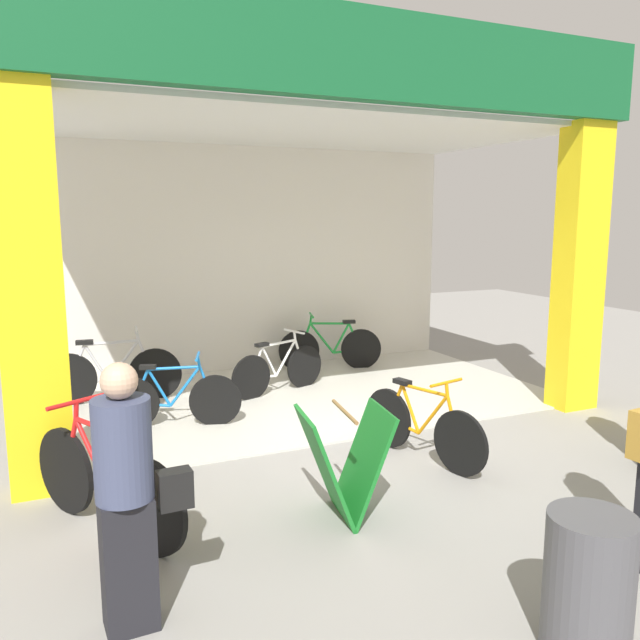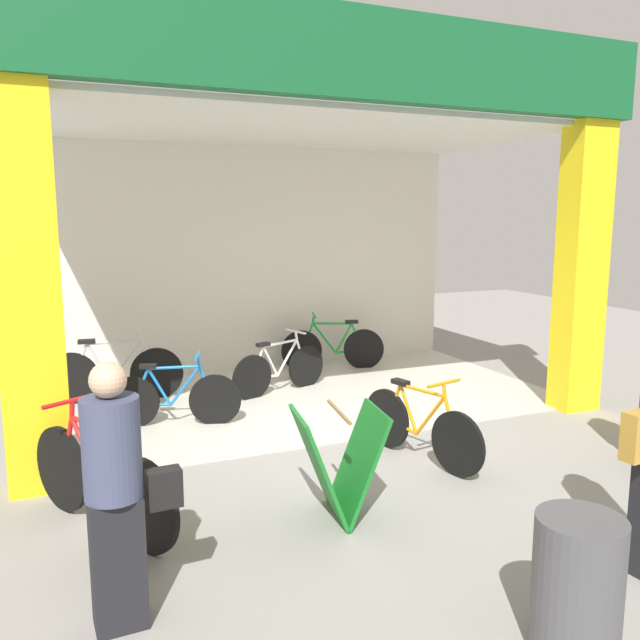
% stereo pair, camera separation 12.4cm
% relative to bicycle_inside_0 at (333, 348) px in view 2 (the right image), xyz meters
% --- Properties ---
extents(ground_plane, '(20.99, 20.99, 0.00)m').
position_rel_bicycle_inside_0_xyz_m(ground_plane, '(-1.09, -2.93, -0.35)').
color(ground_plane, gray).
rests_on(ground_plane, ground).
extents(shop_facade, '(6.69, 3.86, 4.22)m').
position_rel_bicycle_inside_0_xyz_m(shop_facade, '(-1.09, -1.10, 1.92)').
color(shop_facade, beige).
rests_on(shop_facade, ground).
extents(bicycle_inside_0, '(1.52, 0.54, 0.86)m').
position_rel_bicycle_inside_0_xyz_m(bicycle_inside_0, '(0.00, 0.00, 0.00)').
color(bicycle_inside_0, black).
rests_on(bicycle_inside_0, ground).
extents(bicycle_inside_1, '(1.42, 0.54, 0.82)m').
position_rel_bicycle_inside_0_xyz_m(bicycle_inside_1, '(-1.19, -0.92, -0.02)').
color(bicycle_inside_1, black).
rests_on(bicycle_inside_1, ground).
extents(bicycle_inside_2, '(1.43, 0.52, 0.82)m').
position_rel_bicycle_inside_0_xyz_m(bicycle_inside_2, '(-2.72, -1.73, -0.02)').
color(bicycle_inside_2, black).
rests_on(bicycle_inside_2, ground).
extents(bicycle_inside_3, '(1.69, 0.46, 0.93)m').
position_rel_bicycle_inside_0_xyz_m(bicycle_inside_3, '(-3.24, -0.47, 0.03)').
color(bicycle_inside_3, black).
rests_on(bicycle_inside_3, ground).
extents(bicycle_parked_0, '(0.48, 1.49, 0.84)m').
position_rel_bicycle_inside_0_xyz_m(bicycle_parked_0, '(-0.74, -3.66, -0.01)').
color(bicycle_parked_0, black).
rests_on(bicycle_parked_0, ground).
extents(bicycle_parked_1, '(0.89, 1.56, 0.96)m').
position_rel_bicycle_inside_0_xyz_m(bicycle_parked_1, '(-3.65, -3.92, 0.04)').
color(bicycle_parked_1, black).
rests_on(bicycle_parked_1, ground).
extents(sandwich_board_sign, '(0.75, 0.68, 0.88)m').
position_rel_bicycle_inside_0_xyz_m(sandwich_board_sign, '(-1.94, -4.41, 0.09)').
color(sandwich_board_sign, '#197226').
rests_on(sandwich_board_sign, ground).
extents(pedestrian_2, '(0.54, 0.33, 1.56)m').
position_rel_bicycle_inside_0_xyz_m(pedestrian_2, '(-3.64, -5.13, 0.45)').
color(pedestrian_2, black).
rests_on(pedestrian_2, ground).
extents(trash_bin, '(0.47, 0.47, 0.78)m').
position_rel_bicycle_inside_0_xyz_m(trash_bin, '(-1.44, -6.35, 0.04)').
color(trash_bin, '#4C4C51').
rests_on(trash_bin, ground).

